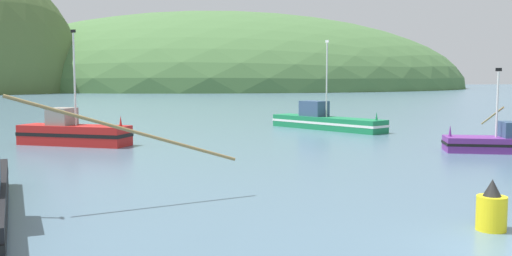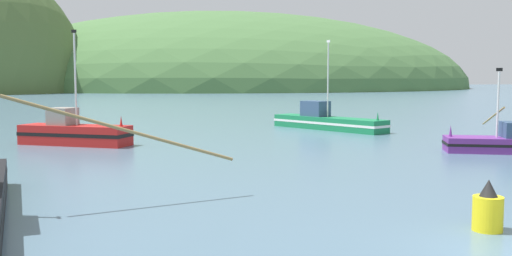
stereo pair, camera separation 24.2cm
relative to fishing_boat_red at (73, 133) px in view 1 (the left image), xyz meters
name	(u,v)px [view 1 (the left image)]	position (x,y,z in m)	size (l,w,h in m)	color
hill_mid_left	(225,88)	(58.01, 196.82, -0.80)	(210.93, 168.75, 63.01)	#47703D
fishing_boat_red	(73,133)	(0.00, 0.00, 0.00)	(7.48, 5.83, 7.56)	red
fishing_boat_purple	(508,142)	(24.92, -11.37, -0.19)	(7.44, 11.37, 5.02)	#6B2D84
fishing_boat_green	(325,121)	(20.57, 5.59, -0.09)	(6.74, 11.17, 7.63)	#197A47
channel_buoy	(492,209)	(12.15, -25.29, -0.18)	(0.86, 0.86, 1.51)	yellow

